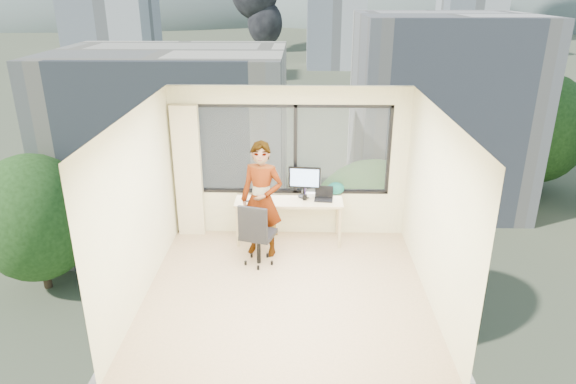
{
  "coord_description": "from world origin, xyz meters",
  "views": [
    {
      "loc": [
        0.18,
        -6.37,
        4.1
      ],
      "look_at": [
        0.0,
        1.0,
        1.15
      ],
      "focal_mm": 32.3,
      "sensor_mm": 36.0,
      "label": 1
    }
  ],
  "objects_px": {
    "monitor": "(305,182)",
    "laptop": "(324,195)",
    "person": "(262,200)",
    "game_console": "(312,193)",
    "handbag": "(336,188)",
    "chair": "(258,232)",
    "desk": "(289,220)"
  },
  "relations": [
    {
      "from": "monitor",
      "to": "game_console",
      "type": "xyz_separation_m",
      "value": [
        0.13,
        0.08,
        -0.24
      ]
    },
    {
      "from": "chair",
      "to": "handbag",
      "type": "distance_m",
      "value": 1.69
    },
    {
      "from": "desk",
      "to": "handbag",
      "type": "relative_size",
      "value": 6.23
    },
    {
      "from": "desk",
      "to": "game_console",
      "type": "relative_size",
      "value": 6.2
    },
    {
      "from": "game_console",
      "to": "handbag",
      "type": "bearing_deg",
      "value": -12.61
    },
    {
      "from": "person",
      "to": "handbag",
      "type": "distance_m",
      "value": 1.42
    },
    {
      "from": "person",
      "to": "handbag",
      "type": "height_order",
      "value": "person"
    },
    {
      "from": "desk",
      "to": "game_console",
      "type": "height_order",
      "value": "game_console"
    },
    {
      "from": "person",
      "to": "laptop",
      "type": "bearing_deg",
      "value": 39.36
    },
    {
      "from": "desk",
      "to": "monitor",
      "type": "distance_m",
      "value": 0.71
    },
    {
      "from": "monitor",
      "to": "handbag",
      "type": "height_order",
      "value": "monitor"
    },
    {
      "from": "monitor",
      "to": "chair",
      "type": "bearing_deg",
      "value": -120.58
    },
    {
      "from": "game_console",
      "to": "laptop",
      "type": "distance_m",
      "value": 0.3
    },
    {
      "from": "desk",
      "to": "handbag",
      "type": "distance_m",
      "value": 0.97
    },
    {
      "from": "person",
      "to": "laptop",
      "type": "xyz_separation_m",
      "value": [
        1.0,
        0.47,
        -0.09
      ]
    },
    {
      "from": "person",
      "to": "handbag",
      "type": "xyz_separation_m",
      "value": [
        1.22,
        0.73,
        -0.08
      ]
    },
    {
      "from": "game_console",
      "to": "handbag",
      "type": "relative_size",
      "value": 1.0
    },
    {
      "from": "chair",
      "to": "person",
      "type": "xyz_separation_m",
      "value": [
        0.04,
        0.35,
        0.41
      ]
    },
    {
      "from": "desk",
      "to": "person",
      "type": "distance_m",
      "value": 0.85
    },
    {
      "from": "game_console",
      "to": "handbag",
      "type": "xyz_separation_m",
      "value": [
        0.41,
        0.04,
        0.08
      ]
    },
    {
      "from": "person",
      "to": "laptop",
      "type": "height_order",
      "value": "person"
    },
    {
      "from": "desk",
      "to": "chair",
      "type": "bearing_deg",
      "value": -119.09
    },
    {
      "from": "person",
      "to": "game_console",
      "type": "distance_m",
      "value": 1.07
    },
    {
      "from": "laptop",
      "to": "person",
      "type": "bearing_deg",
      "value": -148.64
    },
    {
      "from": "monitor",
      "to": "laptop",
      "type": "height_order",
      "value": "monitor"
    },
    {
      "from": "desk",
      "to": "laptop",
      "type": "relative_size",
      "value": 5.61
    },
    {
      "from": "desk",
      "to": "person",
      "type": "height_order",
      "value": "person"
    },
    {
      "from": "desk",
      "to": "handbag",
      "type": "xyz_separation_m",
      "value": [
        0.8,
        0.25,
        0.49
      ]
    },
    {
      "from": "desk",
      "to": "handbag",
      "type": "bearing_deg",
      "value": 17.34
    },
    {
      "from": "monitor",
      "to": "game_console",
      "type": "height_order",
      "value": "monitor"
    },
    {
      "from": "monitor",
      "to": "laptop",
      "type": "xyz_separation_m",
      "value": [
        0.32,
        -0.15,
        -0.17
      ]
    },
    {
      "from": "chair",
      "to": "handbag",
      "type": "relative_size",
      "value": 3.7
    }
  ]
}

